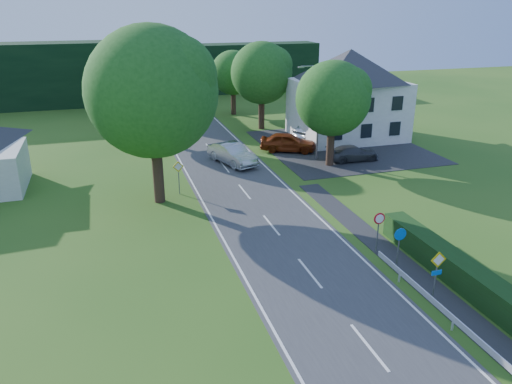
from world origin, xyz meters
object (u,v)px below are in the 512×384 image
object	(u,v)px
parked_car_silver_b	(386,132)
motorcycle	(221,145)
moving_car	(232,154)
parked_car_silver_a	(316,130)
parasol	(310,134)
parked_car_grey	(353,153)
streetlight	(317,108)
parked_car_red	(288,142)

from	to	relation	value
parked_car_silver_b	motorcycle	bearing A→B (deg)	86.91
moving_car	parked_car_silver_b	distance (m)	16.89
moving_car	parked_car_silver_b	bearing A→B (deg)	-7.54
moving_car	parked_car_silver_a	world-z (taller)	moving_car
parked_car_silver_a	parasol	world-z (taller)	parasol
moving_car	motorcycle	size ratio (longest dim) A/B	3.06
parked_car_grey	parasol	world-z (taller)	parasol
parked_car_silver_a	parasol	distance (m)	1.70
parked_car_silver_a	parked_car_silver_b	size ratio (longest dim) A/B	1.01
streetlight	parked_car_silver_a	bearing A→B (deg)	66.19
motorcycle	parked_car_silver_a	xyz separation A→B (m)	(9.94, 1.22, 0.37)
parked_car_silver_a	motorcycle	bearing A→B (deg)	71.68
motorcycle	parked_car_red	bearing A→B (deg)	-6.05
parasol	parked_car_red	bearing A→B (deg)	-145.12
streetlight	parked_car_silver_a	distance (m)	7.74
parked_car_red	parked_car_silver_a	world-z (taller)	parked_car_red
moving_car	parked_car_red	world-z (taller)	moving_car
motorcycle	parked_car_silver_a	distance (m)	10.02
motorcycle	parked_car_grey	world-z (taller)	parked_car_grey
parked_car_red	parked_car_grey	distance (m)	6.08
parked_car_red	parked_car_grey	bearing A→B (deg)	-109.96
streetlight	motorcycle	size ratio (longest dim) A/B	4.69
streetlight	parked_car_grey	bearing A→B (deg)	-26.95
motorcycle	parked_car_silver_a	world-z (taller)	parked_car_silver_a
parked_car_red	parked_car_silver_a	bearing A→B (deg)	-26.01
moving_car	parasol	bearing A→B (deg)	7.19
parasol	streetlight	bearing A→B (deg)	-107.99
motorcycle	parked_car_silver_a	size ratio (longest dim) A/B	0.34
parked_car_silver_a	parked_car_grey	size ratio (longest dim) A/B	1.11
streetlight	parked_car_red	size ratio (longest dim) A/B	1.61
parked_car_silver_b	parasol	size ratio (longest dim) A/B	2.63
motorcycle	parked_car_silver_b	distance (m)	16.55
parked_car_silver_a	parasol	size ratio (longest dim) A/B	2.66
parked_car_red	parked_car_silver_a	distance (m)	5.42
parked_car_silver_b	parasol	xyz separation A→B (m)	(-7.72, 1.00, 0.16)
parked_car_grey	streetlight	bearing A→B (deg)	64.54
motorcycle	parked_car_grey	bearing A→B (deg)	-18.02
motorcycle	parked_car_silver_b	bearing A→B (deg)	11.30
moving_car	parked_car_silver_a	size ratio (longest dim) A/B	1.05
parked_car_red	parked_car_silver_b	bearing A→B (deg)	-58.90
moving_car	parked_car_silver_a	distance (m)	11.44
parked_car_silver_b	parked_car_red	bearing A→B (deg)	96.58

